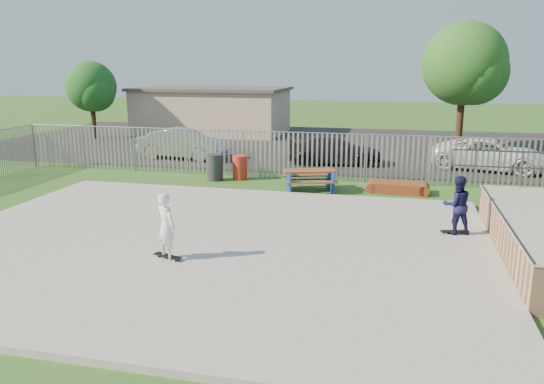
% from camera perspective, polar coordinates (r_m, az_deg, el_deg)
% --- Properties ---
extents(ground, '(120.00, 120.00, 0.00)m').
position_cam_1_polar(ground, '(14.48, -7.05, -5.76)').
color(ground, '#2D6021').
rests_on(ground, ground).
extents(concrete_slab, '(15.00, 12.00, 0.15)m').
position_cam_1_polar(concrete_slab, '(14.45, -7.06, -5.48)').
color(concrete_slab, gray).
rests_on(concrete_slab, ground).
extents(fence, '(26.04, 16.02, 2.00)m').
position_cam_1_polar(fence, '(18.18, 0.84, 1.61)').
color(fence, gray).
rests_on(fence, ground).
extents(picnic_table, '(2.37, 2.15, 0.83)m').
position_cam_1_polar(picnic_table, '(20.44, 4.03, 1.26)').
color(picnic_table, brown).
rests_on(picnic_table, ground).
extents(funbox, '(1.98, 1.05, 0.39)m').
position_cam_1_polar(funbox, '(20.76, 13.37, 0.47)').
color(funbox, maroon).
rests_on(funbox, ground).
extents(trash_bin_red, '(0.61, 0.61, 1.02)m').
position_cam_1_polar(trash_bin_red, '(22.51, -3.48, 2.64)').
color(trash_bin_red, '#AB2A1A').
rests_on(trash_bin_red, ground).
extents(trash_bin_grey, '(0.66, 0.66, 1.10)m').
position_cam_1_polar(trash_bin_grey, '(22.43, -6.15, 2.65)').
color(trash_bin_grey, '#272729').
rests_on(trash_bin_grey, ground).
extents(parking_lot, '(40.00, 18.00, 0.02)m').
position_cam_1_polar(parking_lot, '(32.50, 4.67, 5.10)').
color(parking_lot, black).
rests_on(parking_lot, ground).
extents(car_silver, '(4.78, 2.03, 1.53)m').
position_cam_1_polar(car_silver, '(27.79, -9.57, 5.14)').
color(car_silver, '#B4B4B9').
rests_on(car_silver, parking_lot).
extents(car_dark, '(4.86, 2.48, 1.35)m').
position_cam_1_polar(car_dark, '(26.09, 6.72, 4.49)').
color(car_dark, black).
rests_on(car_dark, parking_lot).
extents(car_white, '(5.62, 3.58, 1.44)m').
position_cam_1_polar(car_white, '(26.43, 22.44, 3.78)').
color(car_white, white).
rests_on(car_white, parking_lot).
extents(building, '(10.40, 6.40, 3.20)m').
position_cam_1_polar(building, '(38.15, -6.42, 8.73)').
color(building, '#BEAC92').
rests_on(building, ground).
extents(tree_left, '(3.23, 3.23, 4.99)m').
position_cam_1_polar(tree_left, '(36.91, -18.89, 10.66)').
color(tree_left, '#3B2B17').
rests_on(tree_left, ground).
extents(tree_mid, '(4.62, 4.62, 7.12)m').
position_cam_1_polar(tree_mid, '(32.06, 19.99, 12.82)').
color(tree_mid, '#3C2718').
rests_on(tree_mid, ground).
extents(skateboard_a, '(0.82, 0.41, 0.08)m').
position_cam_1_polar(skateboard_a, '(15.75, 19.06, -4.09)').
color(skateboard_a, black).
rests_on(skateboard_a, concrete_slab).
extents(skateboard_b, '(0.82, 0.45, 0.08)m').
position_cam_1_polar(skateboard_b, '(13.28, -11.15, -6.87)').
color(skateboard_b, black).
rests_on(skateboard_b, concrete_slab).
extents(skater_navy, '(0.94, 0.82, 1.65)m').
position_cam_1_polar(skater_navy, '(15.55, 19.28, -1.33)').
color(skater_navy, '#13133B').
rests_on(skater_navy, concrete_slab).
extents(skater_white, '(0.72, 0.64, 1.65)m').
position_cam_1_polar(skater_white, '(13.03, -11.31, -3.63)').
color(skater_white, white).
rests_on(skater_white, concrete_slab).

